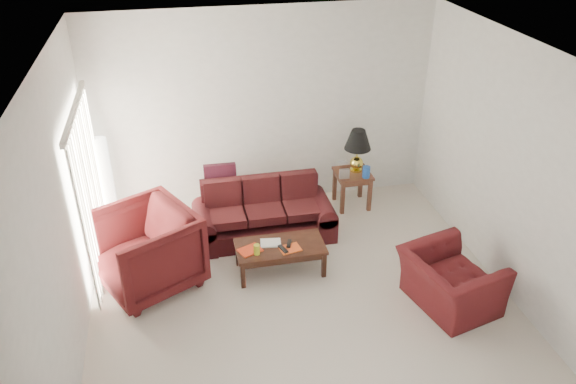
{
  "coord_description": "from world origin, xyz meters",
  "views": [
    {
      "loc": [
        -1.27,
        -5.1,
        4.53
      ],
      "look_at": [
        0.0,
        0.85,
        1.05
      ],
      "focal_mm": 35.0,
      "sensor_mm": 36.0,
      "label": 1
    }
  ],
  "objects_px": {
    "end_table": "(352,189)",
    "armchair_left": "(146,250)",
    "floor_lamp": "(107,184)",
    "coffee_table": "(280,258)",
    "sofa": "(264,212)",
    "armchair_right": "(450,281)"
  },
  "relations": [
    {
      "from": "end_table",
      "to": "armchair_left",
      "type": "height_order",
      "value": "armchair_left"
    },
    {
      "from": "floor_lamp",
      "to": "armchair_left",
      "type": "height_order",
      "value": "floor_lamp"
    },
    {
      "from": "end_table",
      "to": "sofa",
      "type": "bearing_deg",
      "value": -158.67
    },
    {
      "from": "armchair_right",
      "to": "sofa",
      "type": "bearing_deg",
      "value": 30.98
    },
    {
      "from": "sofa",
      "to": "end_table",
      "type": "distance_m",
      "value": 1.59
    },
    {
      "from": "armchair_left",
      "to": "coffee_table",
      "type": "distance_m",
      "value": 1.69
    },
    {
      "from": "floor_lamp",
      "to": "armchair_left",
      "type": "distance_m",
      "value": 1.57
    },
    {
      "from": "floor_lamp",
      "to": "armchair_right",
      "type": "height_order",
      "value": "floor_lamp"
    },
    {
      "from": "end_table",
      "to": "floor_lamp",
      "type": "relative_size",
      "value": 0.4
    },
    {
      "from": "end_table",
      "to": "coffee_table",
      "type": "distance_m",
      "value": 1.99
    },
    {
      "from": "floor_lamp",
      "to": "coffee_table",
      "type": "height_order",
      "value": "floor_lamp"
    },
    {
      "from": "sofa",
      "to": "armchair_left",
      "type": "bearing_deg",
      "value": -159.37
    },
    {
      "from": "end_table",
      "to": "armchair_left",
      "type": "relative_size",
      "value": 0.5
    },
    {
      "from": "armchair_left",
      "to": "sofa",
      "type": "bearing_deg",
      "value": 87.65
    },
    {
      "from": "sofa",
      "to": "armchair_left",
      "type": "distance_m",
      "value": 1.76
    },
    {
      "from": "sofa",
      "to": "floor_lamp",
      "type": "xyz_separation_m",
      "value": [
        -2.11,
        0.72,
        0.31
      ]
    },
    {
      "from": "floor_lamp",
      "to": "end_table",
      "type": "bearing_deg",
      "value": -2.35
    },
    {
      "from": "sofa",
      "to": "armchair_left",
      "type": "xyz_separation_m",
      "value": [
        -1.59,
        -0.75,
        0.12
      ]
    },
    {
      "from": "sofa",
      "to": "end_table",
      "type": "bearing_deg",
      "value": 16.81
    },
    {
      "from": "floor_lamp",
      "to": "armchair_left",
      "type": "relative_size",
      "value": 1.26
    },
    {
      "from": "sofa",
      "to": "floor_lamp",
      "type": "relative_size",
      "value": 1.37
    },
    {
      "from": "end_table",
      "to": "armchair_left",
      "type": "xyz_separation_m",
      "value": [
        -3.07,
        -1.32,
        0.23
      ]
    }
  ]
}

